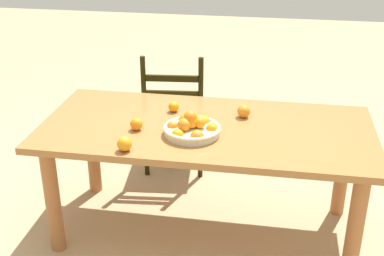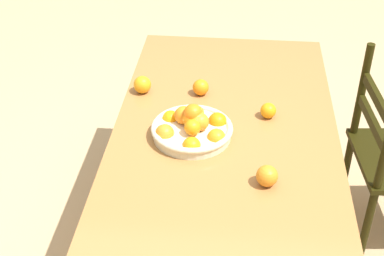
% 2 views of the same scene
% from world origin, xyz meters
% --- Properties ---
extents(ground_plane, '(12.00, 12.00, 0.00)m').
position_xyz_m(ground_plane, '(0.00, 0.00, 0.00)').
color(ground_plane, tan).
extents(dining_table, '(1.91, 0.90, 0.72)m').
position_xyz_m(dining_table, '(0.00, 0.00, 0.62)').
color(dining_table, '#9D6937').
rests_on(dining_table, ground).
extents(chair_near_window, '(0.50, 0.50, 0.93)m').
position_xyz_m(chair_near_window, '(-0.35, 0.78, 0.45)').
color(chair_near_window, black).
rests_on(chair_near_window, ground).
extents(fruit_bowl, '(0.32, 0.32, 0.14)m').
position_xyz_m(fruit_bowl, '(-0.06, -0.13, 0.76)').
color(fruit_bowl, beige).
rests_on(fruit_bowl, dining_table).
extents(orange_loose_0, '(0.08, 0.08, 0.08)m').
position_xyz_m(orange_loose_0, '(0.20, 0.16, 0.76)').
color(orange_loose_0, orange).
rests_on(orange_loose_0, dining_table).
extents(orange_loose_1, '(0.08, 0.08, 0.08)m').
position_xyz_m(orange_loose_1, '(-0.37, -0.38, 0.76)').
color(orange_loose_1, orange).
rests_on(orange_loose_1, dining_table).
extents(orange_loose_2, '(0.07, 0.07, 0.07)m').
position_xyz_m(orange_loose_2, '(-0.38, -0.12, 0.76)').
color(orange_loose_2, orange).
rests_on(orange_loose_2, dining_table).
extents(orange_loose_3, '(0.07, 0.07, 0.07)m').
position_xyz_m(orange_loose_3, '(-0.23, 0.17, 0.75)').
color(orange_loose_3, orange).
rests_on(orange_loose_3, dining_table).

